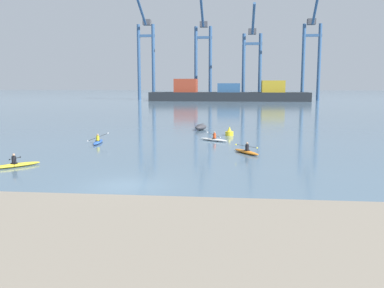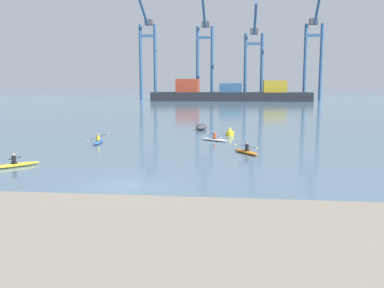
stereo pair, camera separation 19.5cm
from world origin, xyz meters
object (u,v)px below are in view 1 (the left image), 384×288
object	(u,v)px
channel_buoy	(229,132)
kayak_white	(214,139)
gantry_crane_east_mid	(252,54)
gantry_crane_east	(312,49)
kayak_orange	(246,151)
container_barge	(228,94)
gantry_crane_west_mid	(203,51)
kayak_yellow	(16,165)
capsized_dinghy	(201,127)
gantry_crane_west	(146,49)
kayak_blue	(98,142)

from	to	relation	value
channel_buoy	kayak_white	bearing A→B (deg)	-107.26
gantry_crane_east_mid	gantry_crane_east	world-z (taller)	gantry_crane_east
kayak_orange	kayak_white	bearing A→B (deg)	112.27
container_barge	gantry_crane_east_mid	bearing A→B (deg)	46.60
gantry_crane_west_mid	kayak_yellow	bearing A→B (deg)	-91.06
gantry_crane_west_mid	gantry_crane_east	size ratio (longest dim) A/B	0.98
gantry_crane_east_mid	channel_buoy	bearing A→B (deg)	-93.13
capsized_dinghy	kayak_yellow	world-z (taller)	kayak_yellow
gantry_crane_east	channel_buoy	xyz separation A→B (m)	(-26.67, -108.39, -17.54)
container_barge	gantry_crane_east	distance (m)	33.70
gantry_crane_west	gantry_crane_east	distance (m)	59.35
capsized_dinghy	kayak_white	world-z (taller)	kayak_white
kayak_yellow	gantry_crane_east_mid	bearing A→B (deg)	81.07
gantry_crane_west	capsized_dinghy	distance (m)	108.53
gantry_crane_east_mid	channel_buoy	xyz separation A→B (m)	(-5.96, -109.05, -15.91)
container_barge	gantry_crane_west	size ratio (longest dim) A/B	1.51
capsized_dinghy	channel_buoy	bearing A→B (deg)	-56.12
gantry_crane_east_mid	capsized_dinghy	xyz separation A→B (m)	(-9.60, -103.63, -15.92)
capsized_dinghy	kayak_orange	xyz separation A→B (m)	(5.26, -17.72, -0.18)
gantry_crane_west_mid	gantry_crane_east	distance (m)	38.63
capsized_dinghy	kayak_blue	bearing A→B (deg)	-123.85
gantry_crane_west_mid	gantry_crane_east_mid	size ratio (longest dim) A/B	1.14
gantry_crane_west_mid	capsized_dinghy	bearing A→B (deg)	-85.57
gantry_crane_west	kayak_white	xyz separation A→B (m)	(31.21, -113.17, -18.20)
channel_buoy	kayak_blue	bearing A→B (deg)	-148.17
kayak_white	kayak_blue	world-z (taller)	kayak_blue
gantry_crane_west	kayak_yellow	bearing A→B (deg)	-81.83
gantry_crane_west	gantry_crane_east_mid	distance (m)	38.70
container_barge	kayak_orange	bearing A→B (deg)	-88.06
gantry_crane_east	gantry_crane_west_mid	bearing A→B (deg)	175.56
container_barge	kayak_white	size ratio (longest dim) A/B	17.45
gantry_crane_west_mid	kayak_blue	size ratio (longest dim) A/B	10.57
gantry_crane_west_mid	kayak_white	world-z (taller)	gantry_crane_west_mid
gantry_crane_east_mid	kayak_yellow	bearing A→B (deg)	-98.93
gantry_crane_west	gantry_crane_east	world-z (taller)	gantry_crane_east
gantry_crane_west	channel_buoy	size ratio (longest dim) A/B	35.98
kayak_white	kayak_blue	distance (m)	11.39
gantry_crane_west	kayak_yellow	world-z (taller)	gantry_crane_west
kayak_blue	container_barge	bearing A→B (deg)	84.58
container_barge	kayak_yellow	bearing A→B (deg)	-95.74
gantry_crane_east_mid	gantry_crane_east	xyz separation A→B (m)	(20.71, -0.66, 1.63)
gantry_crane_west_mid	kayak_white	distance (m)	117.93
gantry_crane_east	kayak_orange	world-z (taller)	gantry_crane_east
capsized_dinghy	container_barge	bearing A→B (deg)	89.13
gantry_crane_west_mid	gantry_crane_east	xyz separation A→B (m)	(38.51, -2.99, -0.03)
gantry_crane_west_mid	channel_buoy	size ratio (longest dim) A/B	36.42
gantry_crane_east	kayak_orange	xyz separation A→B (m)	(-25.05, -120.69, -17.73)
kayak_white	kayak_yellow	xyz separation A→B (m)	(-12.81, -15.04, 0.00)
gantry_crane_east	channel_buoy	world-z (taller)	gantry_crane_east
kayak_blue	gantry_crane_west	bearing A→B (deg)	99.87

